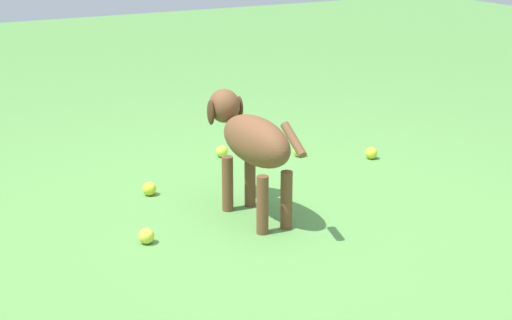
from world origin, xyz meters
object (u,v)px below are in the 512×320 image
Objects in this scene: tennis_ball_2 at (146,236)px; tennis_ball_3 at (222,151)px; dog at (251,140)px; tennis_ball_4 at (371,153)px; tennis_ball_1 at (299,151)px; tennis_ball_0 at (149,189)px.

tennis_ball_3 is (-0.80, -0.91, 0.00)m from tennis_ball_2.
dog reaches higher than tennis_ball_4.
tennis_ball_1 and tennis_ball_2 have the same top height.
tennis_ball_1 is (-0.65, -0.65, -0.32)m from dog.
tennis_ball_0 is 1.00× the size of tennis_ball_4.
dog is 11.93× the size of tennis_ball_4.
tennis_ball_1 is at bearing -169.19° from tennis_ball_0.
tennis_ball_2 and tennis_ball_3 have the same top height.
tennis_ball_2 is (1.17, 0.71, 0.00)m from tennis_ball_1.
tennis_ball_3 is at bearing -31.15° from tennis_ball_4.
tennis_ball_1 is 1.37m from tennis_ball_2.
tennis_ball_4 is at bearing 148.85° from tennis_ball_3.
tennis_ball_3 is (0.38, -0.20, 0.00)m from tennis_ball_1.
tennis_ball_3 and tennis_ball_4 have the same top height.
tennis_ball_2 is (0.22, 0.53, 0.00)m from tennis_ball_0.
tennis_ball_0 and tennis_ball_2 have the same top height.
tennis_ball_4 is at bearing 144.73° from tennis_ball_1.
tennis_ball_3 is (-0.57, -0.38, 0.00)m from tennis_ball_0.
tennis_ball_0 is 1.28m from tennis_ball_4.
tennis_ball_3 is 1.00× the size of tennis_ball_4.
tennis_ball_3 is at bearing -19.77° from dog.
tennis_ball_2 is at bearing 67.29° from tennis_ball_0.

